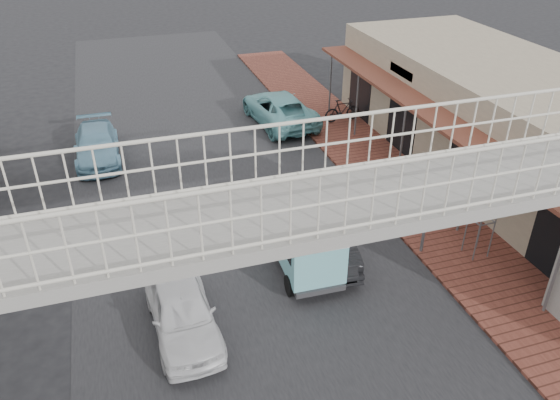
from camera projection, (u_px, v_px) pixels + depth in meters
ground at (261, 294)px, 15.10m from camera, size 120.00×120.00×0.00m
road_strip at (261, 294)px, 15.10m from camera, size 10.00×60.00×0.01m
sidewalk at (415, 203)px, 19.24m from camera, size 3.00×40.00×0.10m
shophouse_row at (514, 126)px, 20.23m from camera, size 7.20×18.00×4.00m
footbridge at (317, 297)px, 10.21m from camera, size 16.40×2.40×6.34m
white_hatchback at (182, 310)px, 13.61m from camera, size 1.70×3.89×1.30m
dark_sedan at (311, 225)px, 16.64m from camera, size 2.07×4.97×1.60m
angkot_curb at (279, 109)px, 25.31m from camera, size 2.75×5.23×1.40m
angkot_far at (97, 145)px, 22.08m from camera, size 1.74×4.23×1.23m
angkot_van at (302, 237)px, 15.65m from camera, size 1.67×3.48×1.68m
motorcycle_near at (390, 201)px, 18.41m from camera, size 1.78×1.09×0.88m
motorcycle_far at (342, 110)px, 25.33m from camera, size 1.78×0.54×1.06m
street_clock at (490, 183)px, 15.33m from camera, size 0.73×0.59×2.96m
arrow_sign at (456, 184)px, 15.56m from camera, size 1.72×1.13×2.85m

